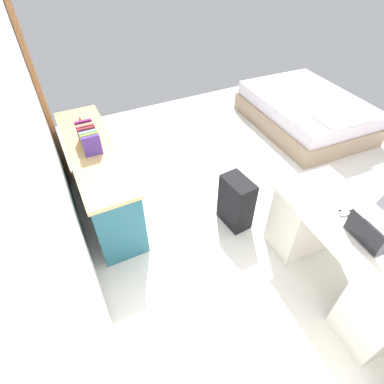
{
  "coord_description": "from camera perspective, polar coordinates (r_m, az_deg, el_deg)",
  "views": [
    {
      "loc": [
        -2.06,
        2.09,
        2.57
      ],
      "look_at": [
        -0.17,
        1.15,
        0.6
      ],
      "focal_mm": 28.69,
      "sensor_mm": 36.0,
      "label": 1
    }
  ],
  "objects": [
    {
      "name": "credenza",
      "position": [
        3.51,
        -16.79,
        2.62
      ],
      "size": [
        1.8,
        0.48,
        0.79
      ],
      "color": "#235B6B",
      "rests_on": "ground_plane"
    },
    {
      "name": "desk",
      "position": [
        2.97,
        26.32,
        -10.48
      ],
      "size": [
        1.48,
        0.76,
        0.74
      ],
      "color": "silver",
      "rests_on": "ground_plane"
    },
    {
      "name": "bed",
      "position": [
        5.21,
        20.35,
        13.8
      ],
      "size": [
        1.97,
        1.49,
        0.58
      ],
      "color": "gray",
      "rests_on": "ground_plane"
    },
    {
      "name": "cell_phone_by_mouse",
      "position": [
        2.81,
        27.01,
        -3.48
      ],
      "size": [
        0.12,
        0.15,
        0.01
      ],
      "primitive_type": "cube",
      "rotation": [
        0.0,
        0.0,
        -0.44
      ],
      "color": "black",
      "rests_on": "desk"
    },
    {
      "name": "wall_back",
      "position": [
        2.36,
        -26.73,
        9.11
      ],
      "size": [
        4.42,
        0.1,
        2.84
      ],
      "primitive_type": "cube",
      "color": "white",
      "rests_on": "ground_plane"
    },
    {
      "name": "door_wooden",
      "position": [
        4.03,
        -26.28,
        16.12
      ],
      "size": [
        0.88,
        0.05,
        2.04
      ],
      "primitive_type": "cube",
      "color": "#936038",
      "rests_on": "ground_plane"
    },
    {
      "name": "suitcase_black",
      "position": [
        3.26,
        8.18,
        -1.89
      ],
      "size": [
        0.38,
        0.25,
        0.59
      ],
      "primitive_type": "cube",
      "rotation": [
        0.0,
        0.0,
        0.09
      ],
      "color": "black",
      "rests_on": "ground_plane"
    },
    {
      "name": "laptop",
      "position": [
        2.64,
        29.78,
        -6.96
      ],
      "size": [
        0.32,
        0.24,
        0.21
      ],
      "color": "#333338",
      "rests_on": "desk"
    },
    {
      "name": "ground_plane",
      "position": [
        3.9,
        14.23,
        0.17
      ],
      "size": [
        5.48,
        5.48,
        0.0
      ],
      "primitive_type": "plane",
      "color": "silver"
    },
    {
      "name": "figurine_small",
      "position": [
        3.66,
        -20.01,
        12.24
      ],
      "size": [
        0.08,
        0.08,
        0.11
      ],
      "primitive_type": "cone",
      "color": "red",
      "rests_on": "credenza"
    },
    {
      "name": "book_row",
      "position": [
        3.24,
        -18.65,
        9.51
      ],
      "size": [
        0.36,
        0.17,
        0.22
      ],
      "color": "#482E86",
      "rests_on": "credenza"
    },
    {
      "name": "computer_mouse",
      "position": [
        2.78,
        26.51,
        -3.52
      ],
      "size": [
        0.07,
        0.1,
        0.03
      ],
      "primitive_type": "ellipsoid",
      "rotation": [
        0.0,
        0.0,
        -0.07
      ],
      "color": "white",
      "rests_on": "desk"
    }
  ]
}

